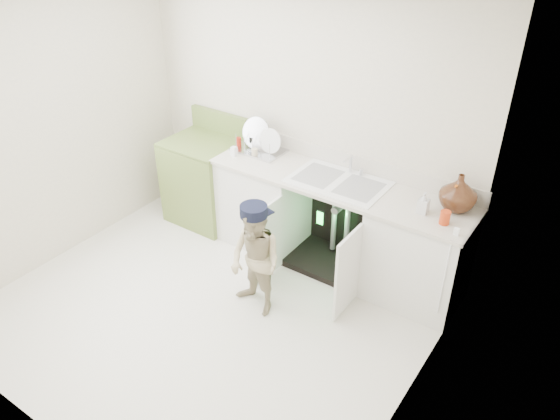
# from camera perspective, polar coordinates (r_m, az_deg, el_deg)

# --- Properties ---
(ground) EXTENTS (3.50, 3.50, 0.00)m
(ground) POSITION_cam_1_polar(r_m,az_deg,el_deg) (4.79, -7.59, -10.54)
(ground) COLOR silver
(ground) RESTS_ON ground
(room_shell) EXTENTS (6.00, 5.50, 1.26)m
(room_shell) POSITION_cam_1_polar(r_m,az_deg,el_deg) (4.07, -8.81, 2.64)
(room_shell) COLOR beige
(room_shell) RESTS_ON ground
(counter_run) EXTENTS (2.44, 1.02, 1.21)m
(counter_run) POSITION_cam_1_polar(r_m,az_deg,el_deg) (5.03, 6.13, -1.41)
(counter_run) COLOR white
(counter_run) RESTS_ON ground
(avocado_stove) EXTENTS (0.72, 0.65, 1.12)m
(avocado_stove) POSITION_cam_1_polar(r_m,az_deg,el_deg) (5.81, -7.76, 3.22)
(avocado_stove) COLOR olive
(avocado_stove) RESTS_ON ground
(repair_worker) EXTENTS (0.58, 0.82, 1.01)m
(repair_worker) POSITION_cam_1_polar(r_m,az_deg,el_deg) (4.48, -2.57, -5.28)
(repair_worker) COLOR #BFB189
(repair_worker) RESTS_ON ground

